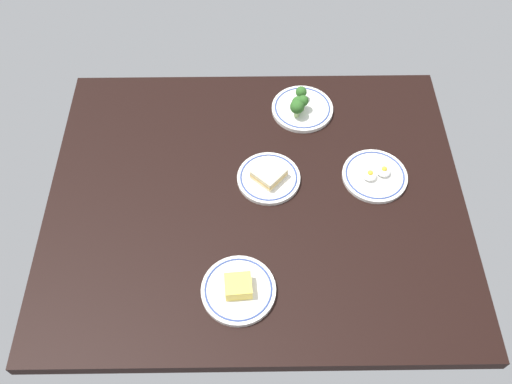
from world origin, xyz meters
TOP-DOWN VIEW (x-y plane):
  - dining_table at (0.00, 0.00)cm, footprint 120.35×98.38cm
  - plate_eggs at (-35.25, -6.28)cm, footprint 19.25×19.25cm
  - plate_cheese at (4.85, 29.74)cm, footprint 19.36×19.36cm
  - plate_sandwich at (-3.81, -5.79)cm, footprint 18.63×18.63cm
  - plate_broccoli at (-15.00, -32.97)cm, footprint 19.80×19.80cm

SIDE VIEW (x-z plane):
  - dining_table at x=0.00cm, z-range 0.00..4.00cm
  - plate_eggs at x=-35.25cm, z-range 2.86..7.05cm
  - plate_sandwich at x=-3.81cm, z-range 3.09..7.57cm
  - plate_cheese at x=4.85cm, z-range 2.75..7.91cm
  - plate_broccoli at x=-15.00cm, z-range 2.12..10.04cm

